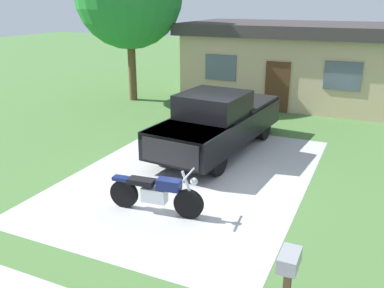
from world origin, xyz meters
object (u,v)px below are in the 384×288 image
(pickup_truck, at_px, (219,120))
(mailbox, at_px, (288,270))
(motorcycle, at_px, (156,193))
(neighbor_house, at_px, (291,61))

(pickup_truck, relative_size, mailbox, 4.58)
(pickup_truck, distance_m, mailbox, 7.56)
(motorcycle, relative_size, neighbor_house, 0.23)
(neighbor_house, bearing_deg, motorcycle, -91.39)
(neighbor_house, bearing_deg, mailbox, -78.16)
(motorcycle, height_order, pickup_truck, pickup_truck)
(motorcycle, bearing_deg, pickup_truck, 92.70)
(mailbox, height_order, neighbor_house, neighbor_house)
(motorcycle, xyz_separation_m, mailbox, (3.35, -2.25, 0.51))
(motorcycle, relative_size, mailbox, 1.75)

